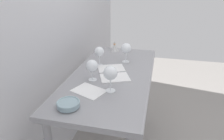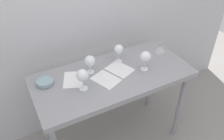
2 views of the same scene
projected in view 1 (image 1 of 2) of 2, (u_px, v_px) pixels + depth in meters
back_wall at (53, 23)px, 1.69m from camera, size 3.80×0.04×2.60m
steel_counter at (112, 84)px, 1.79m from camera, size 1.40×0.65×0.90m
wine_glass_far_right at (99, 52)px, 1.86m from camera, size 0.09×0.09×0.18m
wine_glass_far_left at (92, 66)px, 1.59m from camera, size 0.10×0.10×0.17m
wine_glass_near_right at (126, 49)px, 1.94m from camera, size 0.10×0.10×0.19m
wine_glass_near_left at (110, 74)px, 1.42m from camera, size 0.10×0.10×0.19m
open_notebook at (113, 73)px, 1.75m from camera, size 0.42×0.35×0.01m
tasting_sheet_upper at (89, 91)px, 1.47m from camera, size 0.23×0.27×0.00m
tasting_bowl at (68, 104)px, 1.27m from camera, size 0.14×0.14×0.04m
decanter_funnel at (115, 48)px, 2.29m from camera, size 0.10×0.10×0.12m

